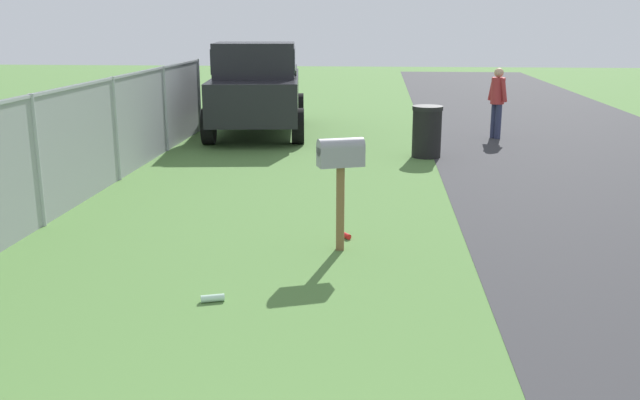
# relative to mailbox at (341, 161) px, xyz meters

# --- Properties ---
(mailbox) EXTENTS (0.36, 0.55, 1.30)m
(mailbox) POSITION_rel_mailbox_xyz_m (0.00, 0.00, 0.00)
(mailbox) COLOR brown
(mailbox) RESTS_ON ground
(pickup_truck) EXTENTS (4.98, 2.58, 2.09)m
(pickup_truck) POSITION_rel_mailbox_xyz_m (8.39, 2.40, 0.06)
(pickup_truck) COLOR black
(pickup_truck) RESTS_ON ground
(trash_bin) EXTENTS (0.58, 0.58, 0.99)m
(trash_bin) POSITION_rel_mailbox_xyz_m (5.79, -1.34, -0.54)
(trash_bin) COLOR black
(trash_bin) RESTS_ON ground
(pedestrian) EXTENTS (0.43, 0.37, 1.55)m
(pedestrian) POSITION_rel_mailbox_xyz_m (8.17, -3.02, -0.15)
(pedestrian) COLOR #2D3351
(pedestrian) RESTS_ON ground
(fence_section) EXTENTS (16.26, 0.07, 1.69)m
(fence_section) POSITION_rel_mailbox_xyz_m (0.65, 3.86, -0.13)
(fence_section) COLOR #9EA3A8
(fence_section) RESTS_ON ground
(litter_bottle_midfield_b) EXTENTS (0.14, 0.23, 0.07)m
(litter_bottle_midfield_b) POSITION_rel_mailbox_xyz_m (-1.64, 1.10, -1.01)
(litter_bottle_midfield_b) COLOR #B2D8BF
(litter_bottle_midfield_b) RESTS_ON ground
(litter_can_near_hydrant) EXTENTS (0.14, 0.12, 0.07)m
(litter_can_near_hydrant) POSITION_rel_mailbox_xyz_m (0.43, -0.05, -1.01)
(litter_can_near_hydrant) COLOR red
(litter_can_near_hydrant) RESTS_ON ground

